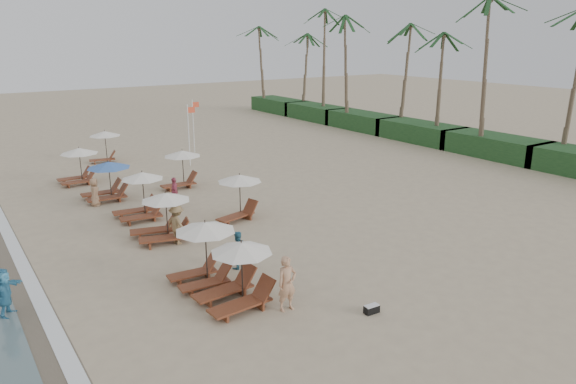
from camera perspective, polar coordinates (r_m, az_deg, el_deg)
ground at (r=23.43m, az=3.72°, el=-5.82°), size 160.00×160.00×0.00m
foam_line at (r=28.56m, az=-27.98°, el=-3.62°), size 0.50×140.00×0.02m
shrub_hedge at (r=48.11m, az=14.03°, el=6.25°), size 3.20×53.00×1.60m
palm_row at (r=47.98m, az=13.90°, el=17.19°), size 7.00×52.00×12.30m
lounger_station_0 at (r=18.29m, az=-5.79°, el=-9.18°), size 2.71×2.15×2.19m
lounger_station_1 at (r=19.81m, az=-9.29°, el=-6.47°), size 2.52×2.25×2.37m
lounger_station_2 at (r=24.49m, az=-13.47°, el=-2.79°), size 2.75×2.54×2.14m
lounger_station_3 at (r=27.55m, az=-15.70°, el=-0.63°), size 2.59×2.14×2.37m
lounger_station_4 at (r=31.30m, az=-18.98°, el=1.07°), size 2.78×2.39×2.16m
lounger_station_5 at (r=35.40m, az=-21.67°, el=2.63°), size 2.57×2.29×2.23m
inland_station_0 at (r=26.48m, az=-5.41°, el=-0.16°), size 2.78×2.24×2.22m
inland_station_1 at (r=32.63m, az=-11.45°, el=2.71°), size 2.77×2.24×2.22m
inland_station_2 at (r=40.94m, az=-19.13°, el=5.09°), size 2.57×2.24×2.22m
beachgoer_near at (r=17.88m, az=-0.11°, el=-9.77°), size 0.72×0.49×1.91m
beachgoer_mid_a at (r=21.08m, az=-5.47°, el=-6.21°), size 0.76×0.60×1.54m
beachgoer_mid_b at (r=23.89m, az=-11.80°, el=-3.42°), size 0.99×1.30×1.77m
beachgoer_far_a at (r=29.29m, az=-12.06°, el=0.05°), size 0.78×1.00×1.58m
beachgoer_far_b at (r=30.46m, az=-20.00°, el=-0.01°), size 0.70×0.87×1.53m
waterline_walker at (r=19.82m, az=-28.10°, el=-9.48°), size 1.29×1.56×1.68m
duffel_bag at (r=18.26m, az=8.95°, el=-12.27°), size 0.53×0.29×0.29m
flag_pole_near at (r=38.03m, az=-10.55°, el=6.34°), size 0.59×0.08×4.32m
flag_pole_far at (r=42.38m, az=-10.07°, el=7.25°), size 0.60×0.08×4.15m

